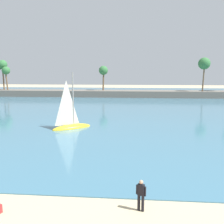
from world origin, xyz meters
TOP-DOWN VIEW (x-y plane):
  - sea at (0.00, 57.35)m, footprint 220.00×97.98m
  - palm_headland at (-0.91, 66.36)m, footprint 116.95×6.25m
  - person_at_waterline at (3.66, 7.26)m, footprint 0.51×0.32m
  - sailboat_near_shore at (-4.58, 25.68)m, footprint 4.96×4.44m

SIDE VIEW (x-z plane):
  - sea at x=0.00m, z-range 0.00..0.06m
  - sailboat_near_shore at x=-4.58m, z-range -2.99..4.46m
  - person_at_waterline at x=3.66m, z-range 0.06..1.73m
  - palm_headland at x=-0.91m, z-range -3.87..8.51m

